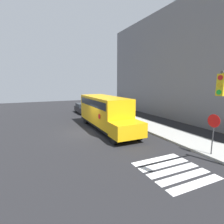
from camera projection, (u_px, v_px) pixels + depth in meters
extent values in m
plane|color=black|center=(88.00, 132.00, 16.12)|extent=(60.00, 60.00, 0.00)
cube|color=#9E9E99|center=(146.00, 125.00, 18.80)|extent=(44.00, 3.00, 0.15)
cube|color=slate|center=(193.00, 63.00, 20.38)|extent=(32.00, 4.00, 13.65)
cube|color=white|center=(156.00, 160.00, 10.39)|extent=(0.50, 3.20, 0.01)
cube|color=white|center=(164.00, 165.00, 9.77)|extent=(0.50, 3.20, 0.01)
cube|color=white|center=(173.00, 170.00, 9.14)|extent=(0.50, 3.20, 0.01)
cube|color=white|center=(184.00, 177.00, 8.52)|extent=(0.50, 3.20, 0.01)
cube|color=white|center=(196.00, 184.00, 7.89)|extent=(0.50, 3.20, 0.01)
cube|color=#EAA80F|center=(104.00, 110.00, 17.30)|extent=(7.68, 2.50, 2.73)
cube|color=#EAA80F|center=(127.00, 130.00, 13.23)|extent=(1.74, 2.50, 1.13)
cube|color=black|center=(104.00, 123.00, 17.52)|extent=(7.68, 2.54, 0.16)
cube|color=black|center=(104.00, 102.00, 17.17)|extent=(7.06, 2.53, 0.64)
cylinder|color=red|center=(99.00, 116.00, 14.90)|extent=(0.44, 0.02, 0.44)
cylinder|color=black|center=(139.00, 134.00, 13.84)|extent=(1.00, 0.30, 1.00)
cylinder|color=black|center=(114.00, 138.00, 12.94)|extent=(1.00, 0.30, 1.00)
cylinder|color=black|center=(104.00, 118.00, 20.33)|extent=(1.00, 0.30, 1.00)
cylinder|color=black|center=(86.00, 119.00, 19.44)|extent=(1.00, 0.30, 1.00)
cube|color=black|center=(83.00, 109.00, 26.25)|extent=(4.07, 1.75, 0.72)
cube|color=#1E2328|center=(82.00, 105.00, 26.37)|extent=(2.28, 1.61, 0.50)
cylinder|color=black|center=(91.00, 112.00, 25.41)|extent=(0.64, 0.22, 0.64)
cylinder|color=black|center=(80.00, 113.00, 24.78)|extent=(0.64, 0.22, 0.64)
cylinder|color=black|center=(85.00, 109.00, 27.81)|extent=(0.64, 0.22, 0.64)
cylinder|color=black|center=(76.00, 110.00, 27.18)|extent=(0.64, 0.22, 0.64)
cylinder|color=#38383A|center=(213.00, 139.00, 10.67)|extent=(0.07, 0.07, 2.31)
cylinder|color=red|center=(214.00, 121.00, 10.47)|extent=(0.80, 0.03, 0.80)
cube|color=yellow|center=(222.00, 85.00, 6.35)|extent=(0.28, 0.28, 0.80)
cylinder|color=red|center=(220.00, 78.00, 6.24)|extent=(0.18, 0.02, 0.18)
cylinder|color=#EAB214|center=(220.00, 85.00, 6.28)|extent=(0.18, 0.02, 0.18)
cylinder|color=green|center=(219.00, 92.00, 6.33)|extent=(0.18, 0.02, 0.18)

